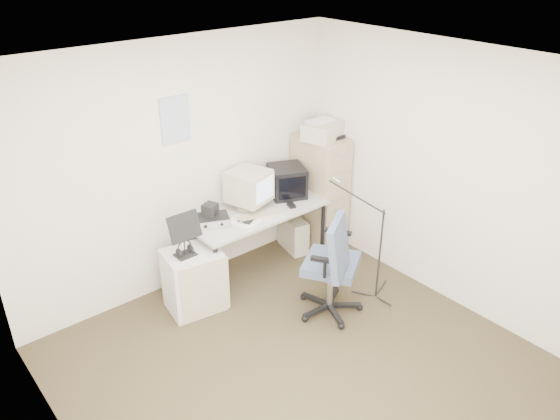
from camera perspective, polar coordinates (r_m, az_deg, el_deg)
floor at (r=4.84m, az=2.28°, el=-16.12°), size 3.60×3.60×0.01m
ceiling at (r=3.62m, az=3.02°, el=14.20°), size 3.60×3.60×0.01m
wall_back at (r=5.41m, az=-10.33°, el=4.29°), size 3.60×0.02×2.50m
wall_front at (r=3.25m, az=25.20°, el=-15.25°), size 3.60×0.02×2.50m
wall_left at (r=3.36m, az=-21.48°, el=-12.90°), size 0.02×3.60×2.50m
wall_right at (r=5.34m, az=17.11°, el=3.21°), size 0.02×3.60×2.50m
wall_calendar at (r=5.22m, az=-10.91°, el=9.26°), size 0.30×0.02×0.44m
filing_cabinet at (r=6.28m, az=4.14°, el=1.99°), size 0.40×0.60×1.30m
printer at (r=5.98m, az=4.60°, el=8.33°), size 0.55×0.45×0.18m
desk at (r=5.84m, az=-2.54°, el=-3.17°), size 1.50×0.70×0.73m
crt_monitor at (r=5.63m, az=-3.31°, el=2.16°), size 0.47×0.48×0.41m
crt_tv at (r=5.92m, az=0.73°, el=3.05°), size 0.48×0.49×0.33m
desk_speaker at (r=5.84m, az=-1.64°, el=1.67°), size 0.07×0.07×0.14m
keyboard at (r=5.51m, az=-2.16°, el=-0.64°), size 0.52×0.30×0.03m
mouse at (r=5.72m, az=1.17°, el=0.51°), size 0.10×0.13×0.03m
radio_receiver at (r=5.41m, az=-7.05°, el=-1.04°), size 0.37×0.33×0.09m
radio_speaker at (r=5.35m, az=-7.31°, el=-0.02°), size 0.17×0.17×0.13m
papers at (r=5.42m, az=-3.77°, el=-1.24°), size 0.32×0.35×0.02m
pc_tower at (r=6.30m, az=1.38°, el=-2.46°), size 0.28×0.46×0.40m
office_chair at (r=5.13m, az=5.38°, el=-5.44°), size 0.88×0.88×1.11m
side_cart at (r=5.35m, az=-9.01°, el=-7.25°), size 0.57×0.48×0.63m
music_stand at (r=5.02m, az=-10.05°, el=-2.53°), size 0.32×0.20×0.45m
headphones at (r=5.12m, az=-9.93°, el=-4.14°), size 0.21×0.21×0.03m
mic_stand at (r=5.35m, az=10.51°, el=-3.23°), size 0.03×0.03×1.29m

